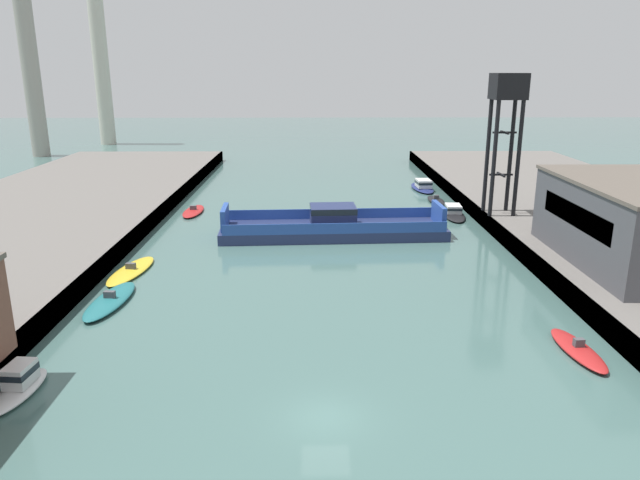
{
  "coord_description": "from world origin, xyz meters",
  "views": [
    {
      "loc": [
        -0.6,
        -26.2,
        16.98
      ],
      "look_at": [
        0.0,
        25.8,
        2.0
      ],
      "focal_mm": 33.05,
      "sensor_mm": 36.0,
      "label": 1
    }
  ],
  "objects_px": {
    "moored_boat_near_left": "(436,200)",
    "moored_boat_far_right": "(131,271)",
    "moored_boat_near_right": "(110,301)",
    "smokestack_distant_b": "(29,54)",
    "moored_boat_upstream_b": "(453,212)",
    "crane_tower": "(507,104)",
    "smokestack_distant_a": "(100,53)",
    "moored_boat_upstream_a": "(193,211)",
    "moored_boat_mid_left": "(19,384)",
    "chain_ferry": "(333,227)",
    "moored_boat_mid_right": "(423,186)",
    "moored_boat_far_left": "(578,350)"
  },
  "relations": [
    {
      "from": "moored_boat_near_left",
      "to": "moored_boat_far_right",
      "type": "distance_m",
      "value": 43.17
    },
    {
      "from": "moored_boat_mid_left",
      "to": "smokestack_distant_b",
      "type": "height_order",
      "value": "smokestack_distant_b"
    },
    {
      "from": "moored_boat_upstream_a",
      "to": "moored_boat_upstream_b",
      "type": "relative_size",
      "value": 0.94
    },
    {
      "from": "moored_boat_near_left",
      "to": "moored_boat_upstream_a",
      "type": "height_order",
      "value": "moored_boat_near_left"
    },
    {
      "from": "moored_boat_near_left",
      "to": "moored_boat_mid_left",
      "type": "bearing_deg",
      "value": -123.83
    },
    {
      "from": "moored_boat_near_left",
      "to": "moored_boat_mid_right",
      "type": "xyz_separation_m",
      "value": [
        -0.3,
        8.43,
        0.36
      ]
    },
    {
      "from": "chain_ferry",
      "to": "moored_boat_far_right",
      "type": "distance_m",
      "value": 21.56
    },
    {
      "from": "crane_tower",
      "to": "moored_boat_upstream_b",
      "type": "bearing_deg",
      "value": 122.48
    },
    {
      "from": "chain_ferry",
      "to": "smokestack_distant_a",
      "type": "relative_size",
      "value": 0.61
    },
    {
      "from": "crane_tower",
      "to": "smokestack_distant_a",
      "type": "distance_m",
      "value": 105.98
    },
    {
      "from": "moored_boat_far_right",
      "to": "crane_tower",
      "type": "relative_size",
      "value": 0.56
    },
    {
      "from": "chain_ferry",
      "to": "moored_boat_near_left",
      "type": "relative_size",
      "value": 3.98
    },
    {
      "from": "moored_boat_near_left",
      "to": "moored_boat_near_right",
      "type": "relative_size",
      "value": 0.74
    },
    {
      "from": "moored_boat_near_left",
      "to": "moored_boat_mid_right",
      "type": "relative_size",
      "value": 0.71
    },
    {
      "from": "moored_boat_near_right",
      "to": "smokestack_distant_b",
      "type": "xyz_separation_m",
      "value": [
        -40.86,
        80.96,
        19.88
      ]
    },
    {
      "from": "chain_ferry",
      "to": "smokestack_distant_a",
      "type": "xyz_separation_m",
      "value": [
        -51.29,
        82.42,
        19.88
      ]
    },
    {
      "from": "moored_boat_near_left",
      "to": "crane_tower",
      "type": "relative_size",
      "value": 0.4
    },
    {
      "from": "moored_boat_mid_left",
      "to": "moored_boat_upstream_a",
      "type": "bearing_deg",
      "value": 88.47
    },
    {
      "from": "smokestack_distant_b",
      "to": "moored_boat_upstream_a",
      "type": "bearing_deg",
      "value": -51.15
    },
    {
      "from": "crane_tower",
      "to": "smokestack_distant_b",
      "type": "height_order",
      "value": "smokestack_distant_b"
    },
    {
      "from": "crane_tower",
      "to": "smokestack_distant_a",
      "type": "height_order",
      "value": "smokestack_distant_a"
    },
    {
      "from": "moored_boat_near_right",
      "to": "moored_boat_mid_right",
      "type": "height_order",
      "value": "moored_boat_mid_right"
    },
    {
      "from": "moored_boat_near_right",
      "to": "smokestack_distant_b",
      "type": "height_order",
      "value": "smokestack_distant_b"
    },
    {
      "from": "moored_boat_far_left",
      "to": "moored_boat_upstream_b",
      "type": "distance_m",
      "value": 36.06
    },
    {
      "from": "moored_boat_near_left",
      "to": "moored_boat_upstream_a",
      "type": "distance_m",
      "value": 31.98
    },
    {
      "from": "moored_boat_far_left",
      "to": "smokestack_distant_a",
      "type": "xyz_separation_m",
      "value": [
        -65.7,
        109.86,
        20.64
      ]
    },
    {
      "from": "chain_ferry",
      "to": "moored_boat_far_left",
      "type": "xyz_separation_m",
      "value": [
        14.41,
        -27.44,
        -0.76
      ]
    },
    {
      "from": "moored_boat_upstream_b",
      "to": "crane_tower",
      "type": "relative_size",
      "value": 0.5
    },
    {
      "from": "moored_boat_near_left",
      "to": "moored_boat_far_right",
      "type": "relative_size",
      "value": 0.72
    },
    {
      "from": "smokestack_distant_a",
      "to": "moored_boat_upstream_b",
      "type": "bearing_deg",
      "value": -48.11
    },
    {
      "from": "moored_boat_far_right",
      "to": "moored_boat_upstream_b",
      "type": "xyz_separation_m",
      "value": [
        32.93,
        20.45,
        0.3
      ]
    },
    {
      "from": "moored_boat_upstream_a",
      "to": "moored_boat_upstream_b",
      "type": "distance_m",
      "value": 31.95
    },
    {
      "from": "moored_boat_far_left",
      "to": "smokestack_distant_b",
      "type": "distance_m",
      "value": 116.99
    },
    {
      "from": "chain_ferry",
      "to": "moored_boat_upstream_a",
      "type": "height_order",
      "value": "chain_ferry"
    },
    {
      "from": "moored_boat_near_right",
      "to": "moored_boat_upstream_b",
      "type": "distance_m",
      "value": 42.53
    },
    {
      "from": "moored_boat_mid_left",
      "to": "crane_tower",
      "type": "xyz_separation_m",
      "value": [
        36.6,
        34.9,
        12.93
      ]
    },
    {
      "from": "smokestack_distant_a",
      "to": "moored_boat_far_right",
      "type": "bearing_deg",
      "value": -70.55
    },
    {
      "from": "moored_boat_near_left",
      "to": "moored_boat_far_right",
      "type": "height_order",
      "value": "moored_boat_near_left"
    },
    {
      "from": "smokestack_distant_b",
      "to": "moored_boat_mid_left",
      "type": "bearing_deg",
      "value": -66.81
    },
    {
      "from": "crane_tower",
      "to": "moored_boat_near_left",
      "type": "bearing_deg",
      "value": 106.53
    },
    {
      "from": "chain_ferry",
      "to": "moored_boat_far_right",
      "type": "xyz_separation_m",
      "value": [
        -18.01,
        -11.83,
        -0.81
      ]
    },
    {
      "from": "moored_boat_upstream_b",
      "to": "moored_boat_near_left",
      "type": "bearing_deg",
      "value": 93.39
    },
    {
      "from": "moored_boat_far_right",
      "to": "smokestack_distant_b",
      "type": "distance_m",
      "value": 86.46
    },
    {
      "from": "moored_boat_far_right",
      "to": "moored_boat_upstream_b",
      "type": "height_order",
      "value": "moored_boat_upstream_b"
    },
    {
      "from": "moored_boat_mid_left",
      "to": "moored_boat_far_right",
      "type": "xyz_separation_m",
      "value": [
        0.1,
        20.07,
        -0.42
      ]
    },
    {
      "from": "moored_boat_upstream_a",
      "to": "moored_boat_upstream_b",
      "type": "bearing_deg",
      "value": -3.65
    },
    {
      "from": "smokestack_distant_b",
      "to": "moored_boat_near_right",
      "type": "bearing_deg",
      "value": -63.22
    },
    {
      "from": "moored_boat_near_right",
      "to": "crane_tower",
      "type": "bearing_deg",
      "value": 31.39
    },
    {
      "from": "moored_boat_far_left",
      "to": "moored_boat_upstream_b",
      "type": "height_order",
      "value": "moored_boat_upstream_b"
    },
    {
      "from": "moored_boat_far_right",
      "to": "crane_tower",
      "type": "height_order",
      "value": "crane_tower"
    }
  ]
}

